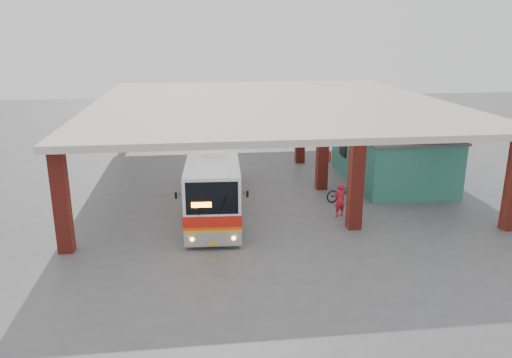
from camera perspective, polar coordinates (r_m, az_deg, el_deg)
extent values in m
plane|color=#515154|center=(25.57, 2.55, -3.38)|extent=(90.00, 90.00, 0.00)
cube|color=maroon|center=(22.83, 11.33, -0.43)|extent=(0.60, 0.60, 4.35)
cube|color=maroon|center=(28.38, 7.59, 3.10)|extent=(0.60, 0.60, 4.35)
cube|color=maroon|center=(34.08, 5.08, 5.46)|extent=(0.60, 0.60, 4.35)
cube|color=maroon|center=(21.44, -21.34, -2.40)|extent=(0.60, 0.60, 4.35)
cube|color=maroon|center=(41.56, -14.59, 7.02)|extent=(0.60, 0.60, 4.35)
cube|color=maroon|center=(43.55, 11.98, 7.61)|extent=(0.60, 0.60, 4.35)
cube|color=beige|center=(30.82, 1.56, 8.72)|extent=(21.00, 23.00, 0.30)
cube|color=#2A695E|center=(30.87, 15.20, 2.48)|extent=(5.00, 8.00, 3.00)
cube|color=#484848|center=(30.55, 15.42, 5.30)|extent=(5.20, 8.20, 0.12)
cube|color=#12322D|center=(28.76, 11.58, 0.77)|extent=(0.08, 0.95, 2.10)
cube|color=black|center=(31.34, 9.94, 3.58)|extent=(0.08, 1.20, 1.00)
cube|color=black|center=(31.33, 9.89, 3.58)|extent=(0.04, 1.30, 1.10)
cube|color=white|center=(25.62, -4.85, 0.84)|extent=(2.97, 11.46, 2.65)
cube|color=white|center=(24.35, -4.96, 3.44)|extent=(1.29, 2.89, 0.24)
cube|color=#96959B|center=(20.85, -4.93, -6.67)|extent=(2.40, 0.51, 0.66)
cube|color=red|center=(25.76, -4.82, -0.28)|extent=(3.01, 11.46, 0.47)
cube|color=#F2470D|center=(25.85, -4.81, -0.91)|extent=(3.01, 11.46, 0.12)
cube|color=gold|center=(25.89, -4.80, -1.14)|extent=(3.01, 11.46, 0.09)
cube|color=black|center=(20.09, -5.06, -2.18)|extent=(2.12, 0.21, 1.37)
cube|color=black|center=(26.27, -7.46, 2.22)|extent=(0.51, 8.50, 0.85)
cube|color=black|center=(26.23, -2.25, 2.33)|extent=(0.51, 8.50, 0.85)
cube|color=#FF5905|center=(20.13, -6.26, -2.95)|extent=(0.81, 0.09, 0.21)
sphere|color=orange|center=(20.69, -7.32, -6.85)|extent=(0.17, 0.17, 0.17)
sphere|color=orange|center=(20.65, -2.57, -6.77)|extent=(0.17, 0.17, 0.17)
cube|color=gold|center=(20.73, -4.93, -7.38)|extent=(0.43, 0.05, 0.11)
cylinder|color=black|center=(22.32, -7.46, -5.27)|extent=(0.35, 0.96, 0.95)
cylinder|color=black|center=(22.28, -2.30, -5.17)|extent=(0.35, 0.96, 0.95)
cylinder|color=black|center=(29.20, -6.68, 0.06)|extent=(0.35, 0.96, 0.95)
cylinder|color=black|center=(29.17, -2.75, 0.14)|extent=(0.35, 0.96, 0.95)
cylinder|color=black|center=(30.38, -6.59, 0.72)|extent=(0.35, 0.96, 0.95)
cylinder|color=black|center=(30.35, -2.81, 0.80)|extent=(0.35, 0.96, 0.95)
imported|color=black|center=(26.84, 10.01, -1.42)|extent=(2.17, 1.18, 1.08)
imported|color=red|center=(24.58, 9.54, -2.40)|extent=(0.70, 0.57, 1.65)
cube|color=red|center=(34.75, 8.16, 2.26)|extent=(0.39, 0.39, 0.06)
cube|color=red|center=(34.74, 8.44, 2.67)|extent=(0.05, 0.39, 0.56)
cylinder|color=black|center=(34.60, 7.97, 1.99)|extent=(0.03, 0.03, 0.19)
cylinder|color=black|center=(34.68, 8.47, 2.01)|extent=(0.03, 0.03, 0.19)
cylinder|color=black|center=(34.89, 7.83, 2.12)|extent=(0.03, 0.03, 0.19)
cylinder|color=black|center=(34.97, 8.33, 2.14)|extent=(0.03, 0.03, 0.19)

